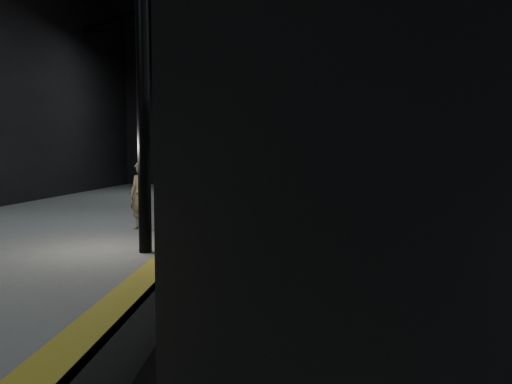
{
  "coord_description": "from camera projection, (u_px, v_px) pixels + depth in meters",
  "views": [
    {
      "loc": [
        -1.12,
        -14.03,
        2.95
      ],
      "look_at": [
        -1.67,
        -0.46,
        2.0
      ],
      "focal_mm": 35.0,
      "sensor_mm": 36.0,
      "label": 1
    }
  ],
  "objects": [
    {
      "name": "ground",
      "position": [
        315.0,
        261.0,
        14.14
      ],
      "size": [
        44.0,
        44.0,
        0.0
      ],
      "primitive_type": "plane",
      "color": "black",
      "rests_on": "ground"
    },
    {
      "name": "platform_left",
      "position": [
        55.0,
        242.0,
        14.41
      ],
      "size": [
        9.0,
        43.8,
        1.0
      ],
      "primitive_type": "cube",
      "color": "#575754",
      "rests_on": "ground"
    },
    {
      "name": "tactile_strip",
      "position": [
        201.0,
        226.0,
        14.2
      ],
      "size": [
        0.5,
        43.8,
        0.01
      ],
      "primitive_type": "cube",
      "color": "olive",
      "rests_on": "platform_left"
    },
    {
      "name": "track",
      "position": [
        315.0,
        259.0,
        14.14
      ],
      "size": [
        2.4,
        43.0,
        0.24
      ],
      "color": "#3F3328",
      "rests_on": "ground"
    },
    {
      "name": "train",
      "position": [
        323.0,
        150.0,
        11.97
      ],
      "size": [
        3.13,
        20.93,
        5.6
      ],
      "color": "gray",
      "rests_on": "ground"
    },
    {
      "name": "woman",
      "position": [
        141.0,
        196.0,
        13.43
      ],
      "size": [
        0.78,
        0.64,
        1.84
      ],
      "primitive_type": "imported",
      "rotation": [
        0.0,
        0.0,
        -0.35
      ],
      "color": "#8C7955",
      "rests_on": "platform_left"
    }
  ]
}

